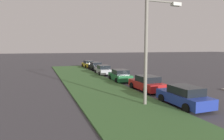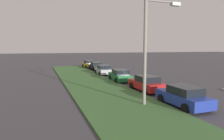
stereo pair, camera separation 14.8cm
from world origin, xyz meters
TOP-DOWN VIEW (x-y plane):
  - grass_median at (10.00, 8.34)m, footprint 60.00×6.00m
  - parked_car_blue at (6.71, 4.31)m, footprint 4.31×2.05m
  - parked_car_red at (12.15, 4.21)m, footprint 4.34×2.10m
  - parked_car_green at (18.18, 4.52)m, footprint 4.40×2.21m
  - parked_car_silver at (24.75, 4.63)m, footprint 4.38×2.17m
  - parked_car_black at (31.39, 4.02)m, footprint 4.31×2.04m
  - parked_car_yellow at (36.62, 4.18)m, footprint 4.38×2.17m
  - streetlight at (7.78, 6.49)m, footprint 0.37×2.87m

SIDE VIEW (x-z plane):
  - grass_median at x=10.00m, z-range 0.00..0.12m
  - parked_car_blue at x=6.71m, z-range -0.02..1.45m
  - parked_car_red at x=12.15m, z-range -0.02..1.45m
  - parked_car_green at x=18.18m, z-range -0.02..1.45m
  - parked_car_silver at x=24.75m, z-range -0.02..1.45m
  - parked_car_black at x=31.39m, z-range -0.02..1.45m
  - parked_car_yellow at x=36.62m, z-range -0.02..1.45m
  - streetlight at x=7.78m, z-range 0.64..8.14m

